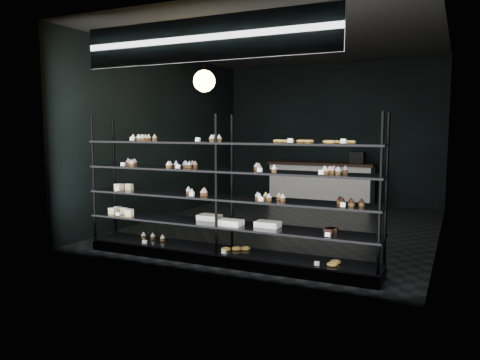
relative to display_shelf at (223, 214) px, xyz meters
The scene contains 5 objects.
room 2.64m from the display_shelf, 90.33° to the left, with size 5.01×6.01×3.20m.
display_shelf is the anchor object (origin of this frame).
signage 2.17m from the display_shelf, 91.68° to the right, with size 3.30×0.05×0.50m.
pendant_lamp 2.25m from the display_shelf, 129.43° to the left, with size 0.33×0.33×0.89m.
service_counter 4.95m from the display_shelf, 90.69° to the left, with size 2.35×0.65×1.23m.
Camera 1 is at (2.76, -7.73, 1.73)m, focal length 35.00 mm.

